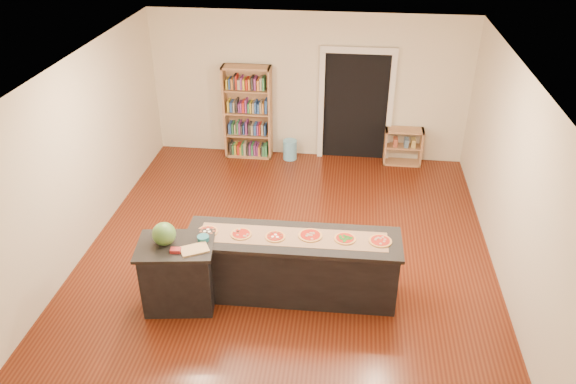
# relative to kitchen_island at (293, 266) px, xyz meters

# --- Properties ---
(room) EXTENTS (6.00, 7.00, 2.80)m
(room) POSITION_rel_kitchen_island_xyz_m (-0.18, 0.78, 0.94)
(room) COLOR beige
(room) RESTS_ON ground
(doorway) EXTENTS (1.40, 0.09, 2.21)m
(doorway) POSITION_rel_kitchen_island_xyz_m (0.72, 4.25, 0.74)
(doorway) COLOR black
(doorway) RESTS_ON room
(kitchen_island) EXTENTS (2.77, 0.75, 0.91)m
(kitchen_island) POSITION_rel_kitchen_island_xyz_m (0.00, 0.00, 0.00)
(kitchen_island) COLOR black
(kitchen_island) RESTS_ON ground
(side_counter) EXTENTS (0.95, 0.69, 0.94)m
(side_counter) POSITION_rel_kitchen_island_xyz_m (-1.43, -0.37, 0.01)
(side_counter) COLOR black
(side_counter) RESTS_ON ground
(bookshelf) EXTENTS (0.91, 0.32, 1.82)m
(bookshelf) POSITION_rel_kitchen_island_xyz_m (-1.33, 4.07, 0.45)
(bookshelf) COLOR tan
(bookshelf) RESTS_ON ground
(low_shelf) EXTENTS (0.72, 0.31, 0.72)m
(low_shelf) POSITION_rel_kitchen_island_xyz_m (1.67, 4.08, -0.10)
(low_shelf) COLOR tan
(low_shelf) RESTS_ON ground
(waste_bin) EXTENTS (0.27, 0.27, 0.39)m
(waste_bin) POSITION_rel_kitchen_island_xyz_m (-0.50, 4.02, -0.26)
(waste_bin) COLOR #69BBEA
(waste_bin) RESTS_ON ground
(kraft_paper) EXTENTS (2.41, 0.47, 0.00)m
(kraft_paper) POSITION_rel_kitchen_island_xyz_m (-0.00, 0.00, 0.45)
(kraft_paper) COLOR #876446
(kraft_paper) RESTS_ON kitchen_island
(watermelon) EXTENTS (0.29, 0.29, 0.29)m
(watermelon) POSITION_rel_kitchen_island_xyz_m (-1.55, -0.37, 0.63)
(watermelon) COLOR #144214
(watermelon) RESTS_ON side_counter
(cutting_board) EXTENTS (0.40, 0.35, 0.02)m
(cutting_board) POSITION_rel_kitchen_island_xyz_m (-1.15, -0.46, 0.49)
(cutting_board) COLOR tan
(cutting_board) RESTS_ON side_counter
(package_red) EXTENTS (0.13, 0.10, 0.04)m
(package_red) POSITION_rel_kitchen_island_xyz_m (-1.37, -0.52, 0.50)
(package_red) COLOR maroon
(package_red) RESTS_ON side_counter
(package_teal) EXTENTS (0.15, 0.15, 0.06)m
(package_teal) POSITION_rel_kitchen_island_xyz_m (-1.10, -0.23, 0.51)
(package_teal) COLOR #195966
(package_teal) RESTS_ON side_counter
(pizza_a) EXTENTS (0.29, 0.29, 0.02)m
(pizza_a) POSITION_rel_kitchen_island_xyz_m (-1.10, -0.02, 0.47)
(pizza_a) COLOR tan
(pizza_a) RESTS_ON kitchen_island
(pizza_b) EXTENTS (0.27, 0.27, 0.02)m
(pizza_b) POSITION_rel_kitchen_island_xyz_m (-0.66, -0.03, 0.47)
(pizza_b) COLOR tan
(pizza_b) RESTS_ON kitchen_island
(pizza_c) EXTENTS (0.26, 0.26, 0.02)m
(pizza_c) POSITION_rel_kitchen_island_xyz_m (-0.22, -0.03, 0.47)
(pizza_c) COLOR tan
(pizza_c) RESTS_ON kitchen_island
(pizza_d) EXTENTS (0.30, 0.30, 0.02)m
(pizza_d) POSITION_rel_kitchen_island_xyz_m (0.22, 0.05, 0.47)
(pizza_d) COLOR tan
(pizza_d) RESTS_ON kitchen_island
(pizza_e) EXTENTS (0.30, 0.30, 0.02)m
(pizza_e) POSITION_rel_kitchen_island_xyz_m (0.66, 0.03, 0.47)
(pizza_e) COLOR tan
(pizza_e) RESTS_ON kitchen_island
(pizza_f) EXTENTS (0.29, 0.29, 0.02)m
(pizza_f) POSITION_rel_kitchen_island_xyz_m (1.10, 0.03, 0.47)
(pizza_f) COLOR tan
(pizza_f) RESTS_ON kitchen_island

